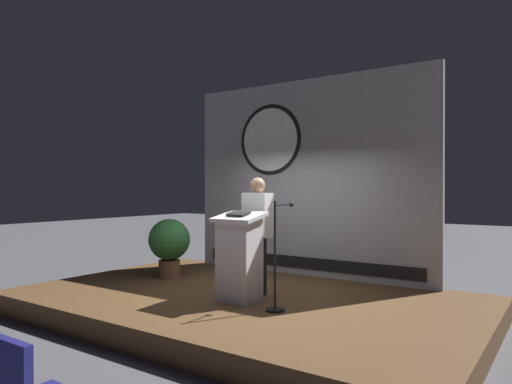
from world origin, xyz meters
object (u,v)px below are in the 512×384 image
object	(u,v)px
podium	(239,257)
potted_plant	(169,242)
microphone_stand	(277,272)
speaker_person	(258,235)

from	to	relation	value
podium	potted_plant	xyz separation A→B (m)	(-1.97, 0.66, 0.01)
microphone_stand	potted_plant	xyz separation A→B (m)	(-2.63, 0.75, 0.12)
podium	microphone_stand	distance (m)	0.68
speaker_person	microphone_stand	world-z (taller)	speaker_person
podium	speaker_person	size ratio (longest dim) A/B	0.72
podium	microphone_stand	world-z (taller)	microphone_stand
podium	microphone_stand	size ratio (longest dim) A/B	0.89
speaker_person	potted_plant	distance (m)	1.97
potted_plant	podium	bearing A→B (deg)	-18.44
podium	speaker_person	bearing A→B (deg)	93.23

